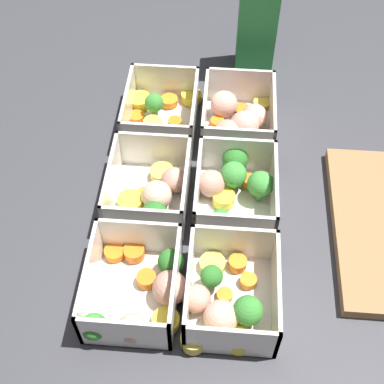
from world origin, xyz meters
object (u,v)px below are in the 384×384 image
object	(u,v)px
container_near_left	(160,114)
juice_carton	(257,22)
container_far_left	(238,120)
container_near_right	(141,290)
container_far_right	(226,299)
container_far_center	(235,187)
container_near_center	(153,193)

from	to	relation	value
container_near_left	juice_carton	size ratio (longest dim) A/B	0.77
container_near_left	container_far_left	distance (m)	0.13
container_near_left	container_far_left	xyz separation A→B (m)	(0.01, 0.13, 0.00)
container_near_right	container_near_left	bearing A→B (deg)	-177.67
container_far_right	juice_carton	distance (m)	0.50
container_far_left	container_far_center	size ratio (longest dim) A/B	0.98
container_near_right	container_far_left	bearing A→B (deg)	160.00
juice_carton	container_far_left	bearing A→B (deg)	-7.81
container_far_left	container_far_right	size ratio (longest dim) A/B	1.00
container_far_left	container_far_right	distance (m)	0.32
container_far_right	container_near_right	bearing A→B (deg)	-92.47
container_far_left	juice_carton	size ratio (longest dim) A/B	0.78
juice_carton	container_near_center	bearing A→B (deg)	-23.44
container_near_center	juice_carton	xyz separation A→B (m)	(-0.33, 0.14, 0.07)
container_far_left	container_far_right	bearing A→B (deg)	-1.40
container_near_right	container_far_right	bearing A→B (deg)	87.53
container_far_center	container_near_right	bearing A→B (deg)	-32.90
container_near_center	container_far_center	world-z (taller)	same
container_near_center	container_far_right	distance (m)	0.20
container_far_left	container_far_center	distance (m)	0.14
container_near_center	container_far_left	world-z (taller)	same
container_far_left	container_far_center	bearing A→B (deg)	-0.86
container_near_left	container_far_left	bearing A→B (deg)	86.10
container_near_left	container_far_center	size ratio (longest dim) A/B	0.97
container_far_left	container_far_right	xyz separation A→B (m)	(0.32, -0.01, -0.00)
container_far_left	juice_carton	xyz separation A→B (m)	(-0.17, 0.02, 0.07)
container_near_left	container_near_center	world-z (taller)	same
container_near_left	container_near_right	size ratio (longest dim) A/B	0.99
container_near_right	container_far_left	world-z (taller)	same
container_near_left	container_far_right	size ratio (longest dim) A/B	1.00
container_near_left	container_near_center	distance (m)	0.17
container_near_center	container_far_center	distance (m)	0.12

